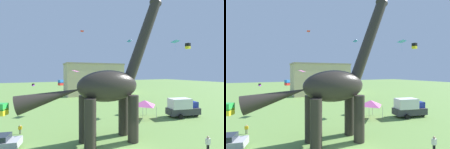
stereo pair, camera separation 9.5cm
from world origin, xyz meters
The scene contains 14 objects.
dinosaur_sculpture centered at (-1.00, 3.69, 6.20)m, with size 16.40×3.47×17.14m.
parked_box_truck centered at (14.72, 7.35, 1.65)m, with size 5.92×3.23×3.20m.
person_far_spectator centered at (-10.10, 10.28, 0.69)m, with size 0.43×0.19×1.15m.
person_photographer centered at (6.85, -2.44, 0.95)m, with size 0.59×0.26×1.57m.
festival_canopy_tent centered at (8.18, 9.39, 2.54)m, with size 3.15×3.15×3.00m.
kite_far_right centered at (0.58, 21.55, 16.63)m, with size 0.72×0.54×0.89m.
kite_high_right centered at (17.35, 11.51, 13.97)m, with size 2.09×1.79×2.22m.
kite_near_high centered at (-8.98, 21.52, 5.29)m, with size 0.47×0.47×0.48m.
kite_mid_center centered at (-10.65, 3.11, 4.71)m, with size 0.91×0.91×0.96m.
kite_apex centered at (-1.51, 18.44, 7.93)m, with size 1.71×1.75×1.77m.
kite_mid_left centered at (3.46, 6.57, 12.04)m, with size 0.79×0.68×0.24m.
kite_drifting centered at (-3.53, 24.84, 5.35)m, with size 1.19×1.19×1.24m.
kite_far_left centered at (21.94, 12.32, 13.51)m, with size 1.03×1.03×1.23m.
background_building_block centered at (9.57, 40.75, 5.39)m, with size 19.97×9.06×10.75m.
Camera 2 is at (-7.76, -12.22, 7.73)m, focal length 25.18 mm.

